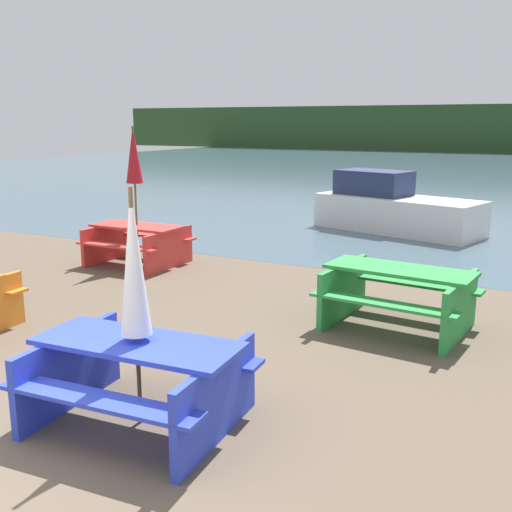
{
  "coord_description": "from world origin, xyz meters",
  "views": [
    {
      "loc": [
        3.72,
        -2.42,
        2.56
      ],
      "look_at": [
        0.18,
        4.33,
        0.85
      ],
      "focal_mm": 42.0,
      "sensor_mm": 36.0,
      "label": 1
    }
  ],
  "objects_px": {
    "picnic_table_green": "(399,292)",
    "picnic_table_red": "(137,241)",
    "picnic_table_blue": "(139,373)",
    "umbrella_white": "(134,264)",
    "umbrella_crimson": "(134,156)",
    "boat": "(393,208)"
  },
  "relations": [
    {
      "from": "umbrella_white",
      "to": "picnic_table_green",
      "type": "bearing_deg",
      "value": 68.99
    },
    {
      "from": "picnic_table_green",
      "to": "umbrella_white",
      "type": "distance_m",
      "value": 3.85
    },
    {
      "from": "picnic_table_green",
      "to": "umbrella_white",
      "type": "height_order",
      "value": "umbrella_white"
    },
    {
      "from": "picnic_table_blue",
      "to": "umbrella_white",
      "type": "bearing_deg",
      "value": -104.04
    },
    {
      "from": "picnic_table_red",
      "to": "umbrella_crimson",
      "type": "bearing_deg",
      "value": 0.0
    },
    {
      "from": "picnic_table_red",
      "to": "boat",
      "type": "distance_m",
      "value": 6.47
    },
    {
      "from": "boat",
      "to": "picnic_table_blue",
      "type": "bearing_deg",
      "value": -71.35
    },
    {
      "from": "picnic_table_green",
      "to": "umbrella_crimson",
      "type": "relative_size",
      "value": 0.77
    },
    {
      "from": "picnic_table_blue",
      "to": "umbrella_white",
      "type": "relative_size",
      "value": 0.92
    },
    {
      "from": "umbrella_crimson",
      "to": "boat",
      "type": "bearing_deg",
      "value": 60.29
    },
    {
      "from": "picnic_table_green",
      "to": "picnic_table_blue",
      "type": "bearing_deg",
      "value": -111.01
    },
    {
      "from": "umbrella_white",
      "to": "umbrella_crimson",
      "type": "xyz_separation_m",
      "value": [
        -3.78,
        4.71,
        0.54
      ]
    },
    {
      "from": "picnic_table_green",
      "to": "picnic_table_red",
      "type": "relative_size",
      "value": 1.15
    },
    {
      "from": "picnic_table_green",
      "to": "picnic_table_red",
      "type": "xyz_separation_m",
      "value": [
        -5.12,
        1.23,
        -0.03
      ]
    },
    {
      "from": "picnic_table_green",
      "to": "umbrella_white",
      "type": "xyz_separation_m",
      "value": [
        -1.34,
        -3.48,
        0.95
      ]
    },
    {
      "from": "picnic_table_red",
      "to": "boat",
      "type": "height_order",
      "value": "boat"
    },
    {
      "from": "picnic_table_red",
      "to": "umbrella_crimson",
      "type": "distance_m",
      "value": 1.52
    },
    {
      "from": "picnic_table_blue",
      "to": "umbrella_crimson",
      "type": "relative_size",
      "value": 0.76
    },
    {
      "from": "umbrella_crimson",
      "to": "picnic_table_green",
      "type": "bearing_deg",
      "value": -13.47
    },
    {
      "from": "picnic_table_green",
      "to": "umbrella_crimson",
      "type": "height_order",
      "value": "umbrella_crimson"
    },
    {
      "from": "picnic_table_green",
      "to": "boat",
      "type": "distance_m",
      "value": 7.1
    },
    {
      "from": "picnic_table_green",
      "to": "picnic_table_red",
      "type": "bearing_deg",
      "value": 166.53
    }
  ]
}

